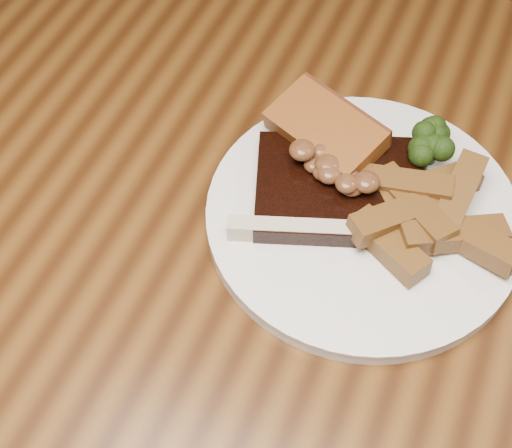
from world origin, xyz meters
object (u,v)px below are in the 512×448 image
Objects in this scene: chair_far at (389,58)px; potato_wedges at (435,213)px; steak at (339,190)px; dining_table at (264,305)px; plate at (362,217)px; garlic_bread at (324,144)px.

potato_wedges is (0.16, -0.54, 0.32)m from chair_far.
potato_wedges is (0.09, 0.01, 0.00)m from steak.
dining_table is 5.48× the size of plate.
plate is at bearing 46.68° from dining_table.
potato_wedges reaches higher than dining_table.
steak is 0.09m from potato_wedges.
dining_table is at bearing -145.32° from potato_wedges.
plate is at bearing 97.13° from chair_far.
garlic_bread is at bearing 137.31° from plate.
plate is 0.03m from steak.
chair_far is at bearing 106.14° from potato_wedges.
chair_far reaches higher than garlic_bread.
dining_table is at bearing -71.35° from garlic_bread.
chair_far is at bearing 99.72° from plate.
chair_far reaches higher than plate.
steak is at bearing -174.40° from potato_wedges.
dining_table is 1.92× the size of chair_far.
plate is at bearing -20.29° from garlic_bread.
potato_wedges is at bearing -14.29° from steak.
steak reaches higher than dining_table.
garlic_bread is at bearing 162.39° from potato_wedges.
dining_table is 12.67× the size of potato_wedges.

